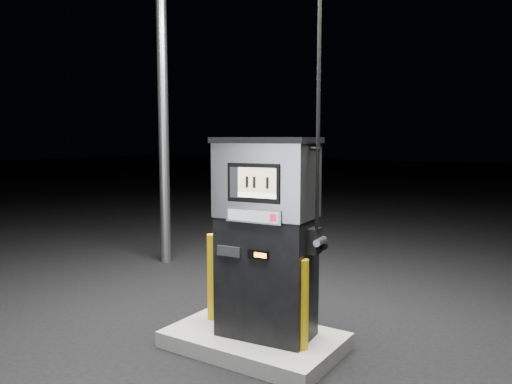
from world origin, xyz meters
The scene contains 5 objects.
ground centered at (0.00, 0.00, 0.00)m, with size 80.00×80.00×0.00m, color black.
pump_island centered at (0.00, 0.00, 0.07)m, with size 1.60×1.00×0.15m, color slate.
fuel_dispenser centered at (0.12, 0.02, 1.09)m, with size 1.03×0.63×3.81m.
bollard_left centered at (-0.55, 0.08, 0.59)m, with size 0.12×0.12×0.87m, color #C99A0B.
bollard_right centered at (0.55, -0.08, 0.55)m, with size 0.11×0.11×0.80m, color #C99A0B.
Camera 1 is at (2.48, -3.81, 1.98)m, focal length 35.00 mm.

